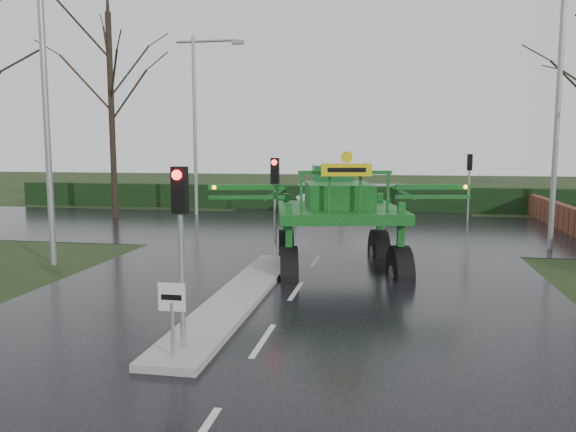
% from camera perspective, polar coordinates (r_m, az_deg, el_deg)
% --- Properties ---
extents(ground, '(140.00, 140.00, 0.00)m').
position_cam_1_polar(ground, '(11.53, -2.53, -12.61)').
color(ground, black).
rests_on(ground, ground).
extents(road_main, '(14.00, 80.00, 0.02)m').
position_cam_1_polar(road_main, '(21.09, 3.54, -3.58)').
color(road_main, black).
rests_on(road_main, ground).
extents(road_cross, '(80.00, 12.00, 0.02)m').
position_cam_1_polar(road_cross, '(26.98, 5.05, -1.27)').
color(road_cross, black).
rests_on(road_cross, ground).
extents(median_island, '(1.20, 10.00, 0.16)m').
position_cam_1_polar(median_island, '(14.59, -4.91, -8.06)').
color(median_island, gray).
rests_on(median_island, ground).
extents(hedge_row, '(44.00, 0.90, 1.50)m').
position_cam_1_polar(hedge_row, '(34.81, 6.29, 1.81)').
color(hedge_row, black).
rests_on(hedge_row, ground).
extents(brick_wall, '(0.40, 20.00, 1.20)m').
position_cam_1_polar(brick_wall, '(27.97, 27.01, -0.49)').
color(brick_wall, '#592D1E').
rests_on(brick_wall, ground).
extents(keep_left_sign, '(0.50, 0.07, 1.35)m').
position_cam_1_polar(keep_left_sign, '(10.22, -11.70, -9.11)').
color(keep_left_sign, gray).
rests_on(keep_left_sign, ground).
extents(traffic_signal_near, '(0.26, 0.33, 3.52)m').
position_cam_1_polar(traffic_signal_near, '(10.36, -10.89, -0.22)').
color(traffic_signal_near, gray).
rests_on(traffic_signal_near, ground).
extents(traffic_signal_mid, '(0.26, 0.33, 3.52)m').
position_cam_1_polar(traffic_signal_mid, '(18.51, -1.34, 3.03)').
color(traffic_signal_mid, gray).
rests_on(traffic_signal_mid, ground).
extents(traffic_signal_far, '(0.26, 0.33, 3.52)m').
position_cam_1_polar(traffic_signal_far, '(30.89, 17.94, 4.28)').
color(traffic_signal_far, gray).
rests_on(traffic_signal_far, ground).
extents(street_light_left_near, '(3.85, 0.30, 10.00)m').
position_cam_1_polar(street_light_left_near, '(19.82, -22.76, 12.60)').
color(street_light_left_near, gray).
rests_on(street_light_left_near, ground).
extents(street_light_right, '(3.85, 0.30, 10.00)m').
position_cam_1_polar(street_light_right, '(23.41, 25.08, 11.54)').
color(street_light_right, gray).
rests_on(street_light_right, ground).
extents(street_light_left_far, '(3.85, 0.30, 10.00)m').
position_cam_1_polar(street_light_left_far, '(32.45, -8.96, 10.65)').
color(street_light_left_far, gray).
rests_on(street_light_left_far, ground).
extents(tree_left_far, '(7.70, 7.70, 13.26)m').
position_cam_1_polar(tree_left_far, '(32.42, -17.58, 12.47)').
color(tree_left_far, black).
rests_on(tree_left_far, ground).
extents(crop_sprayer, '(8.24, 5.91, 4.69)m').
position_cam_1_polar(crop_sprayer, '(16.82, 0.08, 1.36)').
color(crop_sprayer, black).
rests_on(crop_sprayer, ground).
extents(white_sedan, '(4.94, 2.02, 1.59)m').
position_cam_1_polar(white_sedan, '(31.77, 5.36, -0.04)').
color(white_sedan, silver).
rests_on(white_sedan, ground).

